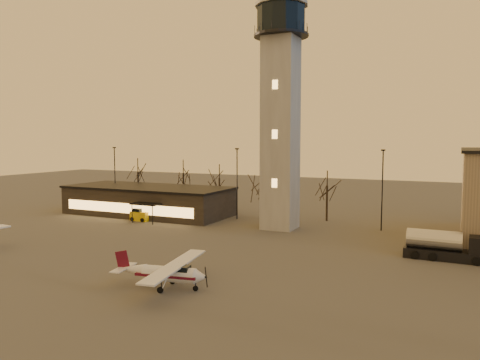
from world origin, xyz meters
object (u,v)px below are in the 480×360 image
object	(u,v)px
cessna_front	(171,277)
fuel_truck	(446,248)
service_cart	(140,216)
terminal	(148,200)
control_tower	(281,100)

from	to	relation	value
cessna_front	fuel_truck	xyz separation A→B (m)	(18.64, 18.39, 0.15)
service_cart	terminal	bearing A→B (deg)	117.88
cessna_front	service_cart	bearing A→B (deg)	121.49
control_tower	service_cart	xyz separation A→B (m)	(-19.69, -2.99, -15.66)
control_tower	fuel_truck	distance (m)	26.17
control_tower	terminal	bearing A→B (deg)	174.85
terminal	fuel_truck	size ratio (longest dim) A/B	3.38
control_tower	cessna_front	size ratio (longest dim) A/B	3.24
fuel_truck	cessna_front	bearing A→B (deg)	-133.93
control_tower	fuel_truck	bearing A→B (deg)	-22.30
control_tower	service_cart	size ratio (longest dim) A/B	11.52
terminal	fuel_truck	distance (m)	42.89
terminal	service_cart	size ratio (longest dim) A/B	8.98
cessna_front	service_cart	size ratio (longest dim) A/B	3.55
terminal	service_cart	xyz separation A→B (m)	(2.30, -4.98, -1.49)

